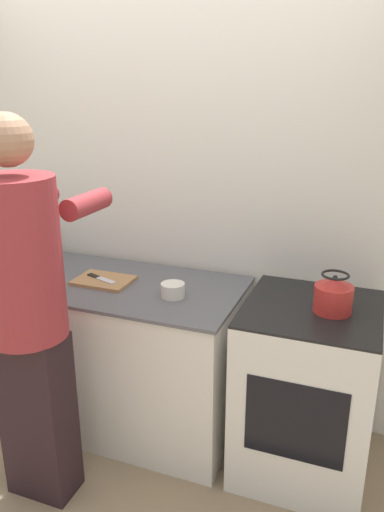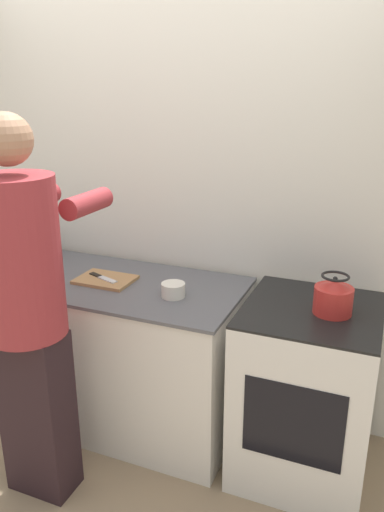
% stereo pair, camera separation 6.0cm
% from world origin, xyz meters
% --- Properties ---
extents(ground_plane, '(12.00, 12.00, 0.00)m').
position_xyz_m(ground_plane, '(0.00, 0.00, 0.00)').
color(ground_plane, '#997F60').
extents(wall_back, '(8.00, 0.05, 2.60)m').
position_xyz_m(wall_back, '(0.00, 0.76, 1.30)').
color(wall_back, silver).
rests_on(wall_back, ground_plane).
extents(counter, '(1.69, 0.72, 0.89)m').
position_xyz_m(counter, '(-0.35, 0.35, 0.44)').
color(counter, silver).
rests_on(counter, ground_plane).
extents(oven, '(0.64, 0.68, 0.92)m').
position_xyz_m(oven, '(0.87, 0.34, 0.46)').
color(oven, silver).
rests_on(oven, ground_plane).
extents(person, '(0.40, 0.64, 1.83)m').
position_xyz_m(person, '(-0.30, -0.28, 0.99)').
color(person, black).
rests_on(person, ground_plane).
extents(cutting_board, '(0.31, 0.23, 0.02)m').
position_xyz_m(cutting_board, '(-0.28, 0.33, 0.89)').
color(cutting_board, '#A87A4C').
rests_on(cutting_board, counter).
extents(knife, '(0.21, 0.10, 0.01)m').
position_xyz_m(knife, '(-0.30, 0.33, 0.91)').
color(knife, silver).
rests_on(knife, cutting_board).
extents(kettle, '(0.18, 0.18, 0.19)m').
position_xyz_m(kettle, '(0.96, 0.32, 1.00)').
color(kettle, red).
rests_on(kettle, oven).
extents(bowl_prep, '(0.12, 0.12, 0.07)m').
position_xyz_m(bowl_prep, '(0.16, 0.28, 0.92)').
color(bowl_prep, silver).
rests_on(bowl_prep, counter).
extents(canister_jar, '(0.17, 0.17, 0.19)m').
position_xyz_m(canister_jar, '(-0.85, 0.47, 0.98)').
color(canister_jar, '#4C4C51').
rests_on(canister_jar, counter).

